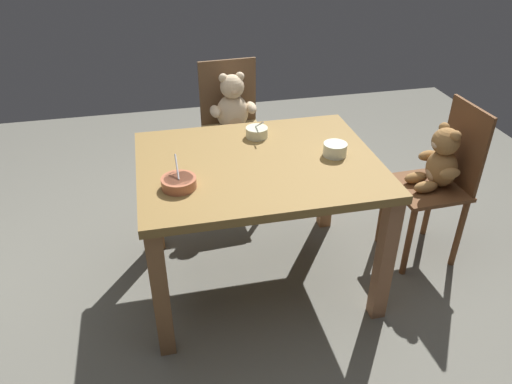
{
  "coord_description": "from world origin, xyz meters",
  "views": [
    {
      "loc": [
        -0.47,
        -2.07,
        1.91
      ],
      "look_at": [
        0.0,
        0.05,
        0.54
      ],
      "focal_mm": 34.49,
      "sensor_mm": 36.0,
      "label": 1
    }
  ],
  "objects": [
    {
      "name": "dining_table",
      "position": [
        0.0,
        0.0,
        0.64
      ],
      "size": [
        1.18,
        0.92,
        0.75
      ],
      "color": "olive",
      "rests_on": "ground_plane"
    },
    {
      "name": "teddy_chair_far_center",
      "position": [
        0.04,
        0.9,
        0.59
      ],
      "size": [
        0.44,
        0.44,
        0.94
      ],
      "rotation": [
        0.0,
        0.0,
        -1.52
      ],
      "color": "brown",
      "rests_on": "ground_plane"
    },
    {
      "name": "ground_plane",
      "position": [
        0.0,
        0.0,
        -0.02
      ],
      "size": [
        5.2,
        5.2,
        0.04
      ],
      "color": "#67665C"
    },
    {
      "name": "teddy_chair_near_right",
      "position": [
        1.03,
        0.01,
        0.57
      ],
      "size": [
        0.39,
        0.39,
        0.93
      ],
      "rotation": [
        0.0,
        0.0,
        3.17
      ],
      "color": "brown",
      "rests_on": "ground_plane"
    },
    {
      "name": "porridge_bowl_white_near_right",
      "position": [
        0.39,
        -0.02,
        0.79
      ],
      "size": [
        0.12,
        0.12,
        0.06
      ],
      "color": "silver",
      "rests_on": "dining_table"
    },
    {
      "name": "porridge_bowl_cream_far_center",
      "position": [
        0.05,
        0.27,
        0.78
      ],
      "size": [
        0.12,
        0.13,
        0.11
      ],
      "color": "beige",
      "rests_on": "dining_table"
    },
    {
      "name": "porridge_bowl_terracotta_near_left",
      "position": [
        -0.4,
        -0.16,
        0.78
      ],
      "size": [
        0.16,
        0.17,
        0.13
      ],
      "color": "#BD6B4B",
      "rests_on": "dining_table"
    }
  ]
}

